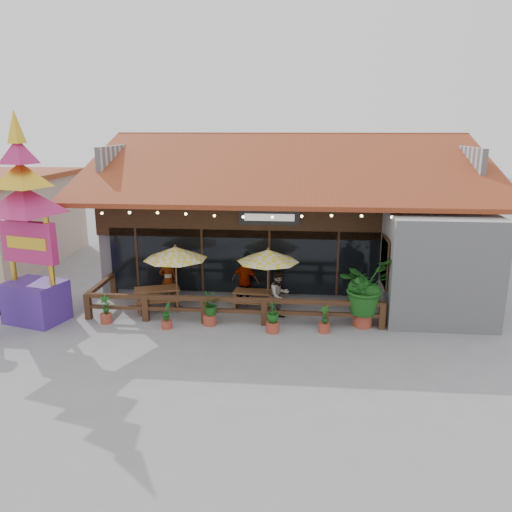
# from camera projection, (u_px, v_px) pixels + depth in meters

# --- Properties ---
(ground) EXTENTS (100.00, 100.00, 0.00)m
(ground) POSITION_uv_depth(u_px,v_px,m) (280.00, 320.00, 16.93)
(ground) COLOR gray
(ground) RESTS_ON ground
(restaurant_building) EXTENTS (15.50, 14.73, 6.09)m
(restaurant_building) POSITION_uv_depth(u_px,v_px,m) (292.00, 220.00, 22.72)
(restaurant_building) COLOR #B4B4B9
(restaurant_building) RESTS_ON ground
(patio_railing) EXTENTS (10.00, 2.60, 0.92)m
(patio_railing) POSITION_uv_depth(u_px,v_px,m) (213.00, 303.00, 16.71)
(patio_railing) COLOR #482B19
(patio_railing) RESTS_ON ground
(umbrella_left) EXTENTS (2.95, 2.95, 2.39)m
(umbrella_left) POSITION_uv_depth(u_px,v_px,m) (175.00, 253.00, 17.33)
(umbrella_left) COLOR brown
(umbrella_left) RESTS_ON ground
(umbrella_right) EXTENTS (2.20, 2.20, 2.32)m
(umbrella_right) POSITION_uv_depth(u_px,v_px,m) (268.00, 256.00, 17.22)
(umbrella_right) COLOR brown
(umbrella_right) RESTS_ON ground
(picnic_table_left) EXTENTS (1.94, 1.81, 0.76)m
(picnic_table_left) POSITION_uv_depth(u_px,v_px,m) (157.00, 295.00, 17.87)
(picnic_table_left) COLOR brown
(picnic_table_left) RESTS_ON ground
(picnic_table_right) EXTENTS (1.49, 1.32, 0.67)m
(picnic_table_right) POSITION_uv_depth(u_px,v_px,m) (253.00, 297.00, 17.84)
(picnic_table_right) COLOR brown
(picnic_table_right) RESTS_ON ground
(thai_sign_tower) EXTENTS (3.35, 3.35, 7.39)m
(thai_sign_tower) POSITION_uv_depth(u_px,v_px,m) (25.00, 206.00, 15.85)
(thai_sign_tower) COLOR #47268D
(thai_sign_tower) RESTS_ON ground
(tropical_plant) EXTENTS (2.20, 2.23, 2.33)m
(tropical_plant) POSITION_uv_depth(u_px,v_px,m) (365.00, 287.00, 16.05)
(tropical_plant) COLOR #983B29
(tropical_plant) RESTS_ON ground
(diner_a) EXTENTS (0.73, 0.58, 1.75)m
(diner_a) POSITION_uv_depth(u_px,v_px,m) (168.00, 280.00, 18.39)
(diner_a) COLOR #3A2412
(diner_a) RESTS_ON ground
(diner_b) EXTENTS (1.03, 1.02, 1.68)m
(diner_b) POSITION_uv_depth(u_px,v_px,m) (279.00, 295.00, 16.81)
(diner_b) COLOR #3A2412
(diner_b) RESTS_ON ground
(diner_c) EXTENTS (1.14, 0.75, 1.80)m
(diner_c) POSITION_uv_depth(u_px,v_px,m) (245.00, 281.00, 18.18)
(diner_c) COLOR #3A2412
(diner_c) RESTS_ON ground
(planter_a) EXTENTS (0.39, 0.39, 0.95)m
(planter_a) POSITION_uv_depth(u_px,v_px,m) (106.00, 311.00, 16.58)
(planter_a) COLOR #983B29
(planter_a) RESTS_ON ground
(planter_b) EXTENTS (0.35, 0.35, 0.85)m
(planter_b) POSITION_uv_depth(u_px,v_px,m) (166.00, 317.00, 16.12)
(planter_b) COLOR #983B29
(planter_b) RESTS_ON ground
(planter_c) EXTENTS (0.79, 0.73, 1.07)m
(planter_c) POSITION_uv_depth(u_px,v_px,m) (209.00, 308.00, 16.35)
(planter_c) COLOR #983B29
(planter_c) RESTS_ON ground
(planter_d) EXTENTS (0.55, 0.55, 1.04)m
(planter_d) POSITION_uv_depth(u_px,v_px,m) (273.00, 317.00, 15.79)
(planter_d) COLOR #983B29
(planter_d) RESTS_ON ground
(planter_e) EXTENTS (0.38, 0.37, 0.90)m
(planter_e) POSITION_uv_depth(u_px,v_px,m) (324.00, 321.00, 15.81)
(planter_e) COLOR #983B29
(planter_e) RESTS_ON ground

